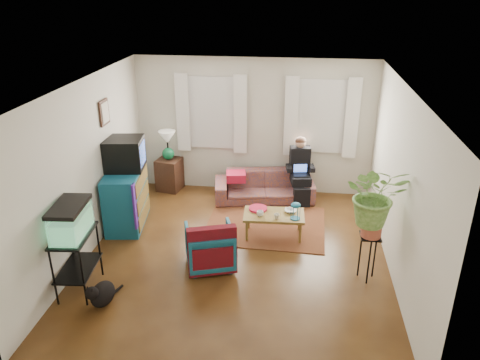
# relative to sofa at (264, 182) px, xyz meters

# --- Properties ---
(floor) EXTENTS (4.50, 5.00, 0.01)m
(floor) POSITION_rel_sofa_xyz_m (-0.25, -2.05, -0.36)
(floor) COLOR #4F2B14
(floor) RESTS_ON ground
(ceiling) EXTENTS (4.50, 5.00, 0.01)m
(ceiling) POSITION_rel_sofa_xyz_m (-0.25, -2.05, 2.24)
(ceiling) COLOR white
(ceiling) RESTS_ON wall_back
(wall_back) EXTENTS (4.50, 0.01, 2.60)m
(wall_back) POSITION_rel_sofa_xyz_m (-0.25, 0.45, 0.94)
(wall_back) COLOR silver
(wall_back) RESTS_ON floor
(wall_front) EXTENTS (4.50, 0.01, 2.60)m
(wall_front) POSITION_rel_sofa_xyz_m (-0.25, -4.55, 0.94)
(wall_front) COLOR silver
(wall_front) RESTS_ON floor
(wall_left) EXTENTS (0.01, 5.00, 2.60)m
(wall_left) POSITION_rel_sofa_xyz_m (-2.50, -2.05, 0.94)
(wall_left) COLOR silver
(wall_left) RESTS_ON floor
(wall_right) EXTENTS (0.01, 5.00, 2.60)m
(wall_right) POSITION_rel_sofa_xyz_m (2.00, -2.05, 0.94)
(wall_right) COLOR silver
(wall_right) RESTS_ON floor
(window_left) EXTENTS (1.08, 0.04, 1.38)m
(window_left) POSITION_rel_sofa_xyz_m (-1.05, 0.43, 1.19)
(window_left) COLOR white
(window_left) RESTS_ON wall_back
(window_right) EXTENTS (1.08, 0.04, 1.38)m
(window_right) POSITION_rel_sofa_xyz_m (1.00, 0.43, 1.19)
(window_right) COLOR white
(window_right) RESTS_ON wall_back
(curtains_left) EXTENTS (1.36, 0.06, 1.50)m
(curtains_left) POSITION_rel_sofa_xyz_m (-1.05, 0.35, 1.19)
(curtains_left) COLOR white
(curtains_left) RESTS_ON wall_back
(curtains_right) EXTENTS (1.36, 0.06, 1.50)m
(curtains_right) POSITION_rel_sofa_xyz_m (1.00, 0.35, 1.19)
(curtains_right) COLOR white
(curtains_right) RESTS_ON wall_back
(picture_frame) EXTENTS (0.04, 0.32, 0.40)m
(picture_frame) POSITION_rel_sofa_xyz_m (-2.47, -1.20, 1.59)
(picture_frame) COLOR #3D2616
(picture_frame) RESTS_ON wall_left
(area_rug) EXTENTS (2.05, 1.66, 0.01)m
(area_rug) POSITION_rel_sofa_xyz_m (0.11, -1.02, -0.36)
(area_rug) COLOR brown
(area_rug) RESTS_ON floor
(sofa) EXTENTS (1.95, 1.02, 0.73)m
(sofa) POSITION_rel_sofa_xyz_m (0.00, 0.00, 0.00)
(sofa) COLOR brown
(sofa) RESTS_ON floor
(seated_person) EXTENTS (0.55, 0.64, 1.10)m
(seated_person) POSITION_rel_sofa_xyz_m (0.66, 0.11, 0.19)
(seated_person) COLOR black
(seated_person) RESTS_ON sofa
(side_table) EXTENTS (0.51, 0.51, 0.64)m
(side_table) POSITION_rel_sofa_xyz_m (-1.90, 0.23, -0.04)
(side_table) COLOR #432B19
(side_table) RESTS_ON floor
(table_lamp) EXTENTS (0.38, 0.38, 0.58)m
(table_lamp) POSITION_rel_sofa_xyz_m (-1.90, 0.23, 0.55)
(table_lamp) COLOR white
(table_lamp) RESTS_ON side_table
(dresser) EXTENTS (0.69, 1.16, 0.98)m
(dresser) POSITION_rel_sofa_xyz_m (-2.24, -1.26, 0.13)
(dresser) COLOR #105B61
(dresser) RESTS_ON floor
(crt_tv) EXTENTS (0.67, 0.62, 0.53)m
(crt_tv) POSITION_rel_sofa_xyz_m (-2.24, -1.15, 0.88)
(crt_tv) COLOR black
(crt_tv) RESTS_ON dresser
(aquarium_stand) EXTENTS (0.49, 0.80, 0.85)m
(aquarium_stand) POSITION_rel_sofa_xyz_m (-2.25, -3.12, 0.06)
(aquarium_stand) COLOR black
(aquarium_stand) RESTS_ON floor
(aquarium) EXTENTS (0.44, 0.73, 0.45)m
(aquarium) POSITION_rel_sofa_xyz_m (-2.25, -3.12, 0.71)
(aquarium) COLOR #7FD899
(aquarium) RESTS_ON aquarium_stand
(black_cat) EXTENTS (0.41, 0.51, 0.38)m
(black_cat) POSITION_rel_sofa_xyz_m (-1.82, -3.38, -0.17)
(black_cat) COLOR black
(black_cat) RESTS_ON floor
(armchair) EXTENTS (0.83, 0.80, 0.69)m
(armchair) POSITION_rel_sofa_xyz_m (-0.61, -2.33, -0.02)
(armchair) COLOR #12606F
(armchair) RESTS_ON floor
(serape_throw) EXTENTS (0.70, 0.37, 0.57)m
(serape_throw) POSITION_rel_sofa_xyz_m (-0.53, -2.58, 0.12)
(serape_throw) COLOR #9E0A0A
(serape_throw) RESTS_ON armchair
(coffee_table) EXTENTS (0.99, 0.57, 0.40)m
(coffee_table) POSITION_rel_sofa_xyz_m (0.26, -1.36, -0.16)
(coffee_table) COLOR brown
(coffee_table) RESTS_ON floor
(cup_a) EXTENTS (0.11, 0.11, 0.09)m
(cup_a) POSITION_rel_sofa_xyz_m (0.05, -1.45, 0.08)
(cup_a) COLOR white
(cup_a) RESTS_ON coffee_table
(cup_b) EXTENTS (0.09, 0.09, 0.08)m
(cup_b) POSITION_rel_sofa_xyz_m (0.31, -1.51, 0.08)
(cup_b) COLOR beige
(cup_b) RESTS_ON coffee_table
(bowl) EXTENTS (0.20, 0.20, 0.05)m
(bowl) POSITION_rel_sofa_xyz_m (0.53, -1.26, 0.06)
(bowl) COLOR white
(bowl) RESTS_ON coffee_table
(snack_tray) EXTENTS (0.31, 0.31, 0.04)m
(snack_tray) POSITION_rel_sofa_xyz_m (-0.01, -1.23, 0.06)
(snack_tray) COLOR #B21414
(snack_tray) RESTS_ON coffee_table
(birdcage) EXTENTS (0.17, 0.17, 0.28)m
(birdcage) POSITION_rel_sofa_xyz_m (0.61, -1.47, 0.18)
(birdcage) COLOR #115B6B
(birdcage) RESTS_ON coffee_table
(plant_stand) EXTENTS (0.30, 0.30, 0.69)m
(plant_stand) POSITION_rel_sofa_xyz_m (1.63, -2.38, -0.02)
(plant_stand) COLOR black
(plant_stand) RESTS_ON floor
(potted_plant) EXTENTS (0.80, 0.69, 0.88)m
(potted_plant) POSITION_rel_sofa_xyz_m (1.63, -2.38, 0.81)
(potted_plant) COLOR #599947
(potted_plant) RESTS_ON plant_stand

